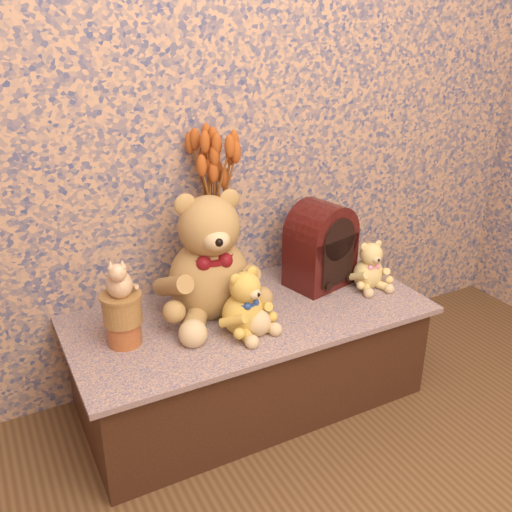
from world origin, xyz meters
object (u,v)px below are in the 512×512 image
Objects in this scene: teddy_large at (208,249)px; biscuit_tin_lower at (124,332)px; teddy_small at (369,262)px; teddy_medium at (243,298)px; cat_figurine at (118,276)px; ceramic_vase at (218,272)px; cathedral_radio at (321,244)px.

teddy_large reaches higher than biscuit_tin_lower.
teddy_medium is at bearing -167.55° from teddy_small.
cat_figurine reaches higher than teddy_medium.
teddy_large is at bearing 176.02° from teddy_small.
teddy_small is 0.96m from biscuit_tin_lower.
cat_figurine reaches higher than biscuit_tin_lower.
ceramic_vase is 0.48m from cat_figurine.
teddy_small reaches higher than ceramic_vase.
cat_figurine is at bearing -176.42° from teddy_small.
biscuit_tin_lower is at bearing 171.35° from cathedral_radio.
teddy_large reaches higher than cat_figurine.
cat_figurine is at bearing 171.35° from cathedral_radio.
cathedral_radio is at bearing 151.77° from teddy_small.
teddy_large is 0.47m from cathedral_radio.
teddy_small is 0.97m from cat_figurine.
teddy_medium is 1.77× the size of cat_figurine.
cat_figurine is at bearing 147.64° from teddy_medium.
biscuit_tin_lower is 0.81× the size of cat_figurine.
ceramic_vase is (0.08, 0.11, -0.15)m from teddy_large.
teddy_large is 0.65m from teddy_small.
teddy_small is 0.60× the size of cathedral_radio.
ceramic_vase is at bearing 164.30° from teddy_small.
teddy_medium is at bearing -171.25° from cathedral_radio.
teddy_medium is 2.20× the size of biscuit_tin_lower.
cathedral_radio is (-0.16, 0.11, 0.07)m from teddy_small.
teddy_large is at bearing 166.24° from cathedral_radio.
biscuit_tin_lower is at bearing -176.42° from teddy_small.
cathedral_radio reaches higher than cat_figurine.
ceramic_vase is at bearing 38.90° from cat_figurine.
teddy_large is at bearing -127.04° from ceramic_vase.
cat_figurine reaches higher than ceramic_vase.
teddy_medium is at bearing -15.25° from biscuit_tin_lower.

